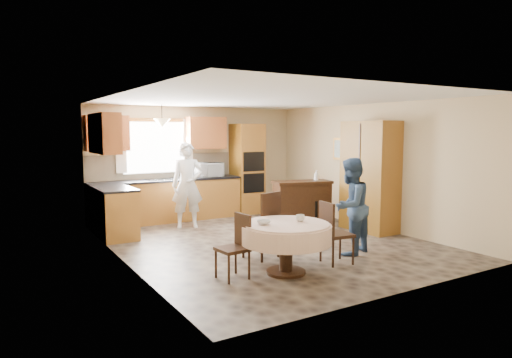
{
  "coord_description": "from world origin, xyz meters",
  "views": [
    {
      "loc": [
        -4.25,
        -6.67,
        1.95
      ],
      "look_at": [
        -0.05,
        0.3,
        1.1
      ],
      "focal_mm": 32.0,
      "sensor_mm": 36.0,
      "label": 1
    }
  ],
  "objects_px": {
    "cupboard": "(370,176)",
    "chair_left": "(237,243)",
    "sideboard": "(302,204)",
    "chair_back": "(265,222)",
    "oven_tower": "(247,169)",
    "dining_table": "(286,234)",
    "person_sink": "(187,185)",
    "chair_right": "(333,230)",
    "person_dining": "(350,206)"
  },
  "relations": [
    {
      "from": "cupboard",
      "to": "chair_left",
      "type": "relative_size",
      "value": 2.5
    },
    {
      "from": "sideboard",
      "to": "chair_back",
      "type": "xyz_separation_m",
      "value": [
        -2.04,
        -1.78,
        0.14
      ]
    },
    {
      "from": "cupboard",
      "to": "oven_tower",
      "type": "bearing_deg",
      "value": 110.04
    },
    {
      "from": "oven_tower",
      "to": "sideboard",
      "type": "xyz_separation_m",
      "value": [
        0.3,
        -1.78,
        -0.63
      ]
    },
    {
      "from": "dining_table",
      "to": "chair_back",
      "type": "bearing_deg",
      "value": 79.28
    },
    {
      "from": "person_sink",
      "to": "oven_tower",
      "type": "bearing_deg",
      "value": 40.35
    },
    {
      "from": "dining_table",
      "to": "chair_back",
      "type": "relative_size",
      "value": 1.2
    },
    {
      "from": "chair_right",
      "to": "sideboard",
      "type": "bearing_deg",
      "value": -19.51
    },
    {
      "from": "oven_tower",
      "to": "sideboard",
      "type": "bearing_deg",
      "value": -80.58
    },
    {
      "from": "dining_table",
      "to": "chair_right",
      "type": "relative_size",
      "value": 1.34
    },
    {
      "from": "chair_back",
      "to": "person_dining",
      "type": "distance_m",
      "value": 1.39
    },
    {
      "from": "cupboard",
      "to": "person_sink",
      "type": "bearing_deg",
      "value": 144.2
    },
    {
      "from": "cupboard",
      "to": "chair_back",
      "type": "xyz_separation_m",
      "value": [
        -2.81,
        -0.63,
        -0.5
      ]
    },
    {
      "from": "oven_tower",
      "to": "person_sink",
      "type": "height_order",
      "value": "oven_tower"
    },
    {
      "from": "person_dining",
      "to": "oven_tower",
      "type": "bearing_deg",
      "value": -115.72
    },
    {
      "from": "chair_left",
      "to": "person_sink",
      "type": "bearing_deg",
      "value": 163.07
    },
    {
      "from": "cupboard",
      "to": "person_dining",
      "type": "xyz_separation_m",
      "value": [
        -1.51,
        -1.1,
        -0.3
      ]
    },
    {
      "from": "person_dining",
      "to": "dining_table",
      "type": "bearing_deg",
      "value": -7.6
    },
    {
      "from": "dining_table",
      "to": "chair_back",
      "type": "xyz_separation_m",
      "value": [
        0.15,
        0.77,
        0.03
      ]
    },
    {
      "from": "oven_tower",
      "to": "sideboard",
      "type": "height_order",
      "value": "oven_tower"
    },
    {
      "from": "sideboard",
      "to": "chair_right",
      "type": "xyz_separation_m",
      "value": [
        -1.33,
        -2.53,
        0.08
      ]
    },
    {
      "from": "dining_table",
      "to": "chair_back",
      "type": "height_order",
      "value": "chair_back"
    },
    {
      "from": "sideboard",
      "to": "person_dining",
      "type": "bearing_deg",
      "value": -95.1
    },
    {
      "from": "chair_back",
      "to": "oven_tower",
      "type": "bearing_deg",
      "value": -132.73
    },
    {
      "from": "cupboard",
      "to": "chair_left",
      "type": "height_order",
      "value": "cupboard"
    },
    {
      "from": "oven_tower",
      "to": "chair_left",
      "type": "xyz_separation_m",
      "value": [
        -2.56,
        -4.15,
        -0.59
      ]
    },
    {
      "from": "oven_tower",
      "to": "person_dining",
      "type": "distance_m",
      "value": 4.07
    },
    {
      "from": "person_sink",
      "to": "chair_left",
      "type": "bearing_deg",
      "value": -84.97
    },
    {
      "from": "chair_back",
      "to": "person_sink",
      "type": "distance_m",
      "value": 2.76
    },
    {
      "from": "chair_right",
      "to": "cupboard",
      "type": "bearing_deg",
      "value": -48.57
    },
    {
      "from": "chair_right",
      "to": "person_sink",
      "type": "distance_m",
      "value": 3.61
    },
    {
      "from": "cupboard",
      "to": "person_sink",
      "type": "xyz_separation_m",
      "value": [
        -2.94,
        2.12,
        -0.21
      ]
    },
    {
      "from": "person_sink",
      "to": "cupboard",
      "type": "bearing_deg",
      "value": -19.07
    },
    {
      "from": "oven_tower",
      "to": "cupboard",
      "type": "distance_m",
      "value": 3.12
    },
    {
      "from": "dining_table",
      "to": "person_dining",
      "type": "bearing_deg",
      "value": 11.83
    },
    {
      "from": "chair_left",
      "to": "chair_back",
      "type": "relative_size",
      "value": 0.83
    },
    {
      "from": "sideboard",
      "to": "chair_right",
      "type": "bearing_deg",
      "value": -104.71
    },
    {
      "from": "cupboard",
      "to": "person_sink",
      "type": "distance_m",
      "value": 3.63
    },
    {
      "from": "oven_tower",
      "to": "chair_left",
      "type": "relative_size",
      "value": 2.47
    },
    {
      "from": "oven_tower",
      "to": "dining_table",
      "type": "height_order",
      "value": "oven_tower"
    },
    {
      "from": "sideboard",
      "to": "cupboard",
      "type": "distance_m",
      "value": 1.53
    },
    {
      "from": "dining_table",
      "to": "oven_tower",
      "type": "bearing_deg",
      "value": 66.46
    },
    {
      "from": "chair_left",
      "to": "chair_right",
      "type": "bearing_deg",
      "value": 78.71
    },
    {
      "from": "cupboard",
      "to": "person_dining",
      "type": "bearing_deg",
      "value": -144.06
    },
    {
      "from": "chair_right",
      "to": "person_sink",
      "type": "height_order",
      "value": "person_sink"
    },
    {
      "from": "chair_right",
      "to": "dining_table",
      "type": "bearing_deg",
      "value": 99.9
    },
    {
      "from": "oven_tower",
      "to": "person_sink",
      "type": "bearing_deg",
      "value": -156.38
    },
    {
      "from": "chair_right",
      "to": "person_dining",
      "type": "height_order",
      "value": "person_dining"
    },
    {
      "from": "dining_table",
      "to": "cupboard",
      "type": "bearing_deg",
      "value": 25.33
    },
    {
      "from": "chair_back",
      "to": "person_dining",
      "type": "relative_size",
      "value": 0.67
    }
  ]
}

